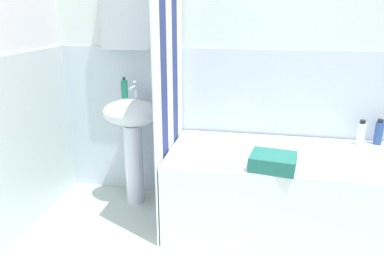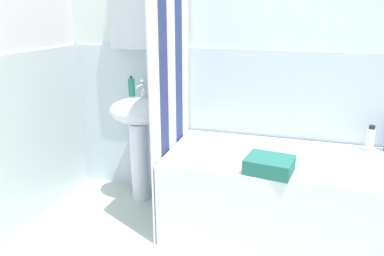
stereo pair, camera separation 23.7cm
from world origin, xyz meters
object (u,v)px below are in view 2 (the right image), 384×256
object	(u,v)px
bathtub	(282,196)
conditioner_bottle	(370,139)
sink	(138,127)
towel_folded	(269,165)
soap_dispenser	(132,87)

from	to	relation	value
bathtub	conditioner_bottle	bearing A→B (deg)	27.28
sink	bathtub	size ratio (longest dim) A/B	0.55
sink	bathtub	xyz separation A→B (m)	(1.11, -0.18, -0.33)
sink	bathtub	distance (m)	1.18
sink	towel_folded	size ratio (longest dim) A/B	3.16
conditioner_bottle	bathtub	bearing A→B (deg)	-152.72
conditioner_bottle	towel_folded	xyz separation A→B (m)	(-0.61, -0.53, -0.04)
soap_dispenser	towel_folded	world-z (taller)	soap_dispenser
sink	soap_dispenser	distance (m)	0.31
soap_dispenser	bathtub	xyz separation A→B (m)	(1.18, -0.24, -0.63)
conditioner_bottle	soap_dispenser	bearing A→B (deg)	-178.73
conditioner_bottle	towel_folded	world-z (taller)	conditioner_bottle
sink	soap_dispenser	world-z (taller)	soap_dispenser
sink	towel_folded	world-z (taller)	sink
soap_dispenser	towel_folded	bearing A→B (deg)	-24.28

